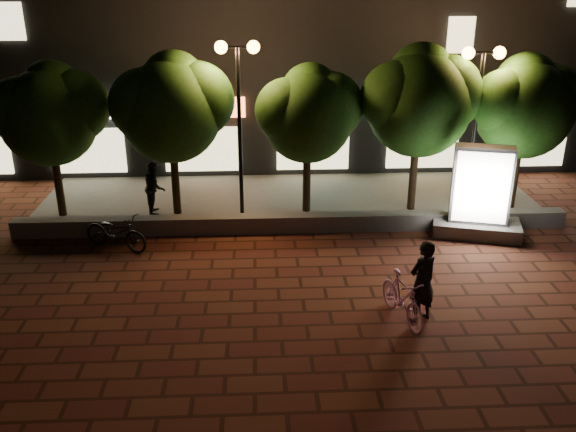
{
  "coord_description": "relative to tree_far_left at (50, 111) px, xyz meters",
  "views": [
    {
      "loc": [
        -0.97,
        -12.41,
        7.15
      ],
      "look_at": [
        -0.27,
        1.5,
        1.49
      ],
      "focal_mm": 38.3,
      "sensor_mm": 36.0,
      "label": 1
    }
  ],
  "objects": [
    {
      "name": "street_lamp_left",
      "position": [
        5.45,
        -0.26,
        0.74
      ],
      "size": [
        1.26,
        0.36,
        5.18
      ],
      "color": "black",
      "rests_on": "sidewalk"
    },
    {
      "name": "tree_far_left",
      "position": [
        0.0,
        0.0,
        0.0
      ],
      "size": [
        3.36,
        2.8,
        4.63
      ],
      "color": "black",
      "rests_on": "sidewalk"
    },
    {
      "name": "street_lamp_right",
      "position": [
        12.45,
        -0.26,
        0.6
      ],
      "size": [
        1.26,
        0.36,
        4.98
      ],
      "color": "black",
      "rests_on": "sidewalk"
    },
    {
      "name": "tree_mid",
      "position": [
        7.5,
        -0.0,
        -0.08
      ],
      "size": [
        3.24,
        2.7,
        4.5
      ],
      "color": "black",
      "rests_on": "sidewalk"
    },
    {
      "name": "pedestrian",
      "position": [
        2.79,
        0.04,
        -2.39
      ],
      "size": [
        0.69,
        0.85,
        1.64
      ],
      "primitive_type": "imported",
      "rotation": [
        0.0,
        0.0,
        1.67
      ],
      "color": "black",
      "rests_on": "sidewalk"
    },
    {
      "name": "scooter_pink",
      "position": [
        9.02,
        -6.43,
        -2.76
      ],
      "size": [
        0.99,
        1.85,
        1.07
      ],
      "primitive_type": "imported",
      "rotation": [
        0.0,
        0.0,
        0.29
      ],
      "color": "#DD8EC9",
      "rests_on": "ground"
    },
    {
      "name": "building_block",
      "position": [
        6.94,
        7.53,
        1.7
      ],
      "size": [
        28.0,
        8.12,
        11.3
      ],
      "color": "black",
      "rests_on": "ground"
    },
    {
      "name": "scooter_parked",
      "position": [
        2.09,
        -2.46,
        -2.78
      ],
      "size": [
        2.04,
        1.44,
        1.02
      ],
      "primitive_type": "imported",
      "rotation": [
        0.0,
        0.0,
        1.13
      ],
      "color": "black",
      "rests_on": "ground"
    },
    {
      "name": "tree_far_right",
      "position": [
        14.0,
        0.0,
        0.08
      ],
      "size": [
        3.48,
        2.9,
        4.76
      ],
      "color": "black",
      "rests_on": "sidewalk"
    },
    {
      "name": "sidewalk",
      "position": [
        6.95,
        1.04,
        -3.25
      ],
      "size": [
        16.0,
        5.0,
        0.08
      ],
      "primitive_type": "cube",
      "color": "slate",
      "rests_on": "ground"
    },
    {
      "name": "tree_left",
      "position": [
        3.5,
        0.0,
        0.15
      ],
      "size": [
        3.6,
        3.0,
        4.89
      ],
      "color": "black",
      "rests_on": "sidewalk"
    },
    {
      "name": "retaining_wall",
      "position": [
        6.95,
        -1.46,
        -3.04
      ],
      "size": [
        16.0,
        0.45,
        0.5
      ],
      "primitive_type": "cube",
      "color": "slate",
      "rests_on": "ground"
    },
    {
      "name": "tree_right",
      "position": [
        10.8,
        0.0,
        0.27
      ],
      "size": [
        3.72,
        3.1,
        5.07
      ],
      "color": "black",
      "rests_on": "sidewalk"
    },
    {
      "name": "ad_kiosk",
      "position": [
        12.18,
        -1.97,
        -2.24
      ],
      "size": [
        2.65,
        1.81,
        2.62
      ],
      "color": "slate",
      "rests_on": "ground"
    },
    {
      "name": "ground",
      "position": [
        6.95,
        -5.46,
        -3.29
      ],
      "size": [
        80.0,
        80.0,
        0.0
      ],
      "primitive_type": "plane",
      "color": "#562A1B",
      "rests_on": "ground"
    },
    {
      "name": "rider",
      "position": [
        9.42,
        -6.45,
        -2.35
      ],
      "size": [
        0.81,
        0.71,
        1.88
      ],
      "primitive_type": "imported",
      "rotation": [
        0.0,
        0.0,
        3.61
      ],
      "color": "black",
      "rests_on": "ground"
    }
  ]
}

